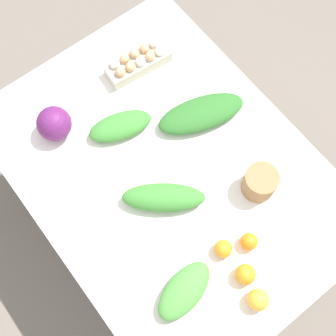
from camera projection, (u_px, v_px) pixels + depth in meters
ground_plane at (168, 219)px, 2.58m from camera, size 8.00×8.00×0.00m
dining_table at (168, 177)px, 1.94m from camera, size 1.45×1.06×0.76m
cabbage_purple at (54, 124)px, 1.86m from camera, size 0.14×0.14×0.14m
egg_carton at (138, 61)px, 1.99m from camera, size 0.13×0.29×0.09m
paper_bag at (260, 182)px, 1.79m from camera, size 0.13×0.13×0.11m
greens_bunch_beet_tops at (184, 291)px, 1.66m from camera, size 0.18×0.27×0.08m
greens_bunch_dandelion at (201, 114)px, 1.91m from camera, size 0.25×0.40×0.07m
greens_bunch_scallion at (120, 126)px, 1.89m from camera, size 0.19×0.29×0.07m
greens_bunch_kale at (163, 198)px, 1.78m from camera, size 0.29×0.32×0.08m
orange_0 at (245, 274)px, 1.68m from camera, size 0.08×0.08×0.08m
orange_1 at (223, 249)px, 1.72m from camera, size 0.07×0.07×0.07m
orange_2 at (258, 300)px, 1.65m from camera, size 0.08×0.08×0.08m
orange_3 at (249, 242)px, 1.73m from camera, size 0.07×0.07×0.07m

